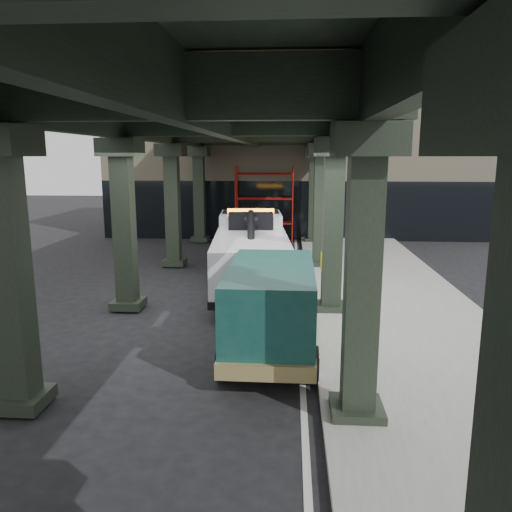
% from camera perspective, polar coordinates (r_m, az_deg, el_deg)
% --- Properties ---
extents(ground, '(90.00, 90.00, 0.00)m').
position_cam_1_polar(ground, '(12.93, -2.56, -9.06)').
color(ground, black).
rests_on(ground, ground).
extents(sidewalk, '(5.00, 40.00, 0.15)m').
position_cam_1_polar(sidewalk, '(15.04, 15.75, -6.24)').
color(sidewalk, gray).
rests_on(sidewalk, ground).
extents(lane_stripe, '(0.12, 38.00, 0.01)m').
position_cam_1_polar(lane_stripe, '(14.74, 4.95, -6.48)').
color(lane_stripe, silver).
rests_on(lane_stripe, ground).
extents(viaduct, '(7.40, 32.00, 6.40)m').
position_cam_1_polar(viaduct, '(14.19, -3.48, 15.18)').
color(viaduct, black).
rests_on(viaduct, ground).
extents(building, '(22.00, 10.00, 8.00)m').
position_cam_1_polar(building, '(32.05, 5.14, 10.37)').
color(building, '#C6B793').
rests_on(building, ground).
extents(scaffolding, '(3.08, 0.88, 4.00)m').
position_cam_1_polar(scaffolding, '(26.83, 0.97, 6.20)').
color(scaffolding, '#A8150D').
rests_on(scaffolding, ground).
extents(tow_truck, '(2.97, 8.38, 2.70)m').
position_cam_1_polar(tow_truck, '(17.29, -0.58, 0.70)').
color(tow_truck, black).
rests_on(tow_truck, ground).
extents(towed_van, '(2.13, 5.19, 2.09)m').
position_cam_1_polar(towed_van, '(11.66, 1.80, -5.52)').
color(towed_van, '#13463F').
rests_on(towed_van, ground).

